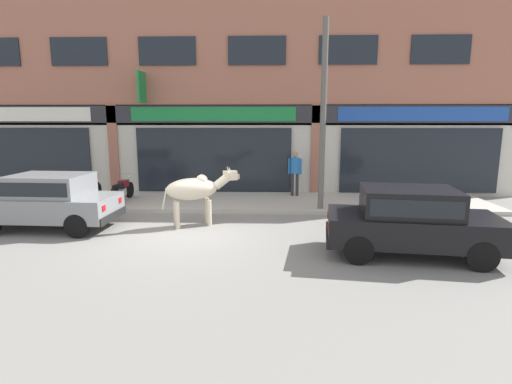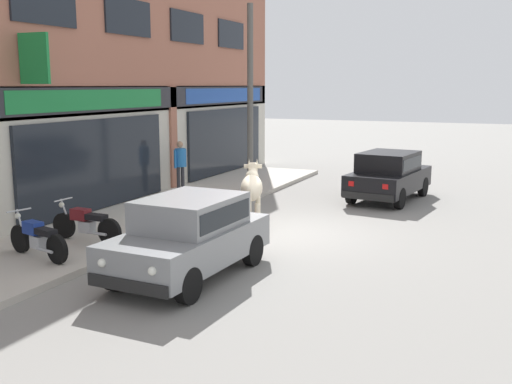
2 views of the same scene
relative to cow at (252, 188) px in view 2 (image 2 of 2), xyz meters
name	(u,v)px [view 2 (image 2 of 2)]	position (x,y,z in m)	size (l,w,h in m)	color
ground_plane	(282,233)	(-0.11, -0.84, -1.01)	(90.00, 90.00, 0.00)	gray
sidewalk	(148,216)	(-0.11, 2.92, -0.94)	(19.00, 3.12, 0.13)	#B7AFA3
shop_building	(84,55)	(-0.11, 4.74, 3.19)	(23.00, 1.40, 8.83)	#9E604C
cow	(252,188)	(0.00, 0.00, 0.00)	(2.03, 1.10, 1.61)	beige
car_0	(189,233)	(-3.81, -0.48, -0.19)	(3.67, 1.74, 1.46)	black
car_1	(389,173)	(5.00, -2.27, -0.19)	(3.75, 2.04, 1.46)	black
motorcycle_0	(38,238)	(-4.35, 2.58, -0.49)	(0.69, 1.78, 0.88)	black
motorcycle_1	(86,224)	(-2.98, 2.54, -0.49)	(0.52, 1.81, 0.88)	black
pedestrian	(180,161)	(2.91, 3.72, 0.11)	(0.49, 0.32, 1.60)	#2D2D33
utility_pole	(250,101)	(3.60, 1.66, 1.95)	(0.18, 0.18, 5.64)	#595651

